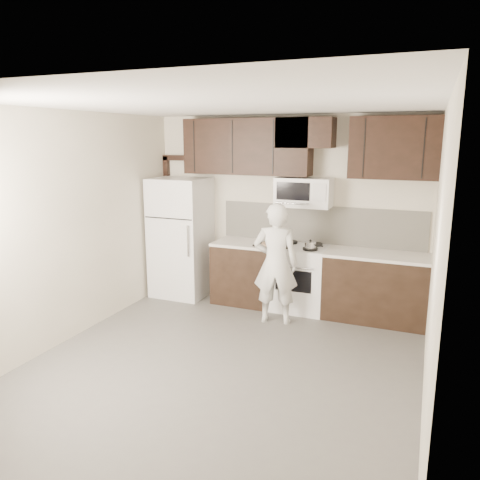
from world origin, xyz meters
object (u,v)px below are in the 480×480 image
Objects in this scene: microwave at (304,192)px; refrigerator at (181,237)px; person at (276,264)px; stove at (299,278)px.

refrigerator is at bearing -174.85° from microwave.
microwave is 1.12m from person.
refrigerator is (-1.85, -0.17, -0.75)m from microwave.
stove is 0.69m from person.
person is at bearing -105.69° from stove.
person is (-0.16, -0.70, -0.86)m from microwave.
refrigerator is 1.77m from person.
stove is 0.52× the size of refrigerator.
microwave reaches higher than person.
stove is 1.90m from refrigerator.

